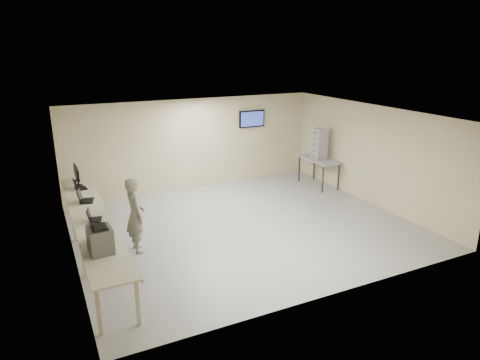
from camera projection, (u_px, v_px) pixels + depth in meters
name	position (u px, v px, depth m)	size (l,w,h in m)	color
room	(244.00, 171.00, 10.41)	(8.01, 7.01, 2.81)	#B3B3B3
workbench	(92.00, 219.00, 9.03)	(0.76, 6.00, 0.90)	beige
equipment_box	(100.00, 240.00, 7.37)	(0.39, 0.44, 0.46)	#565C61
laptop_on_box	(95.00, 224.00, 7.26)	(0.31, 0.37, 0.28)	black
laptop_0	(98.00, 238.00, 7.81)	(0.39, 0.44, 0.31)	black
laptop_1	(93.00, 218.00, 8.76)	(0.34, 0.37, 0.26)	black
laptop_2	(84.00, 198.00, 9.82)	(0.41, 0.45, 0.31)	black
laptop_3	(79.00, 186.00, 10.69)	(0.33, 0.37, 0.27)	black
monitor_near	(77.00, 175.00, 10.88)	(0.21, 0.47, 0.47)	black
monitor_far	(76.00, 171.00, 11.29)	(0.19, 0.44, 0.43)	black
soldier	(135.00, 215.00, 9.23)	(0.61, 0.40, 1.67)	#5B6151
side_table	(319.00, 161.00, 13.61)	(0.70, 1.50, 0.90)	gray
storage_bins	(319.00, 144.00, 13.44)	(0.37, 0.41, 0.97)	#ACADAF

